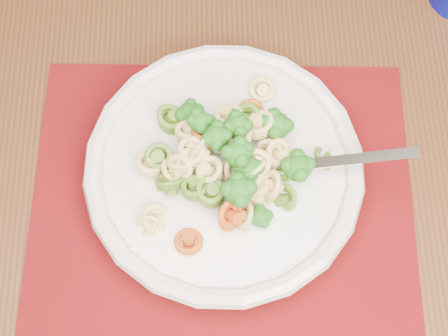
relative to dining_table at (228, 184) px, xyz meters
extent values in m
cube|color=#502A16|center=(0.00, 0.00, 0.08)|extent=(1.45, 1.03, 0.04)
cube|color=#580310|center=(-0.01, -0.05, 0.11)|extent=(0.44, 0.36, 0.00)
cylinder|color=beige|center=(-0.01, -0.03, 0.11)|extent=(0.12, 0.12, 0.01)
cylinder|color=beige|center=(-0.01, -0.03, 0.13)|extent=(0.26, 0.26, 0.03)
torus|color=beige|center=(-0.01, -0.03, 0.15)|extent=(0.28, 0.28, 0.02)
camera|label=1|loc=(-0.04, -0.25, 0.73)|focal=50.00mm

